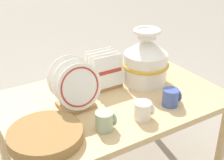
{
  "coord_description": "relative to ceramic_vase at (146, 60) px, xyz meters",
  "views": [
    {
      "loc": [
        -0.8,
        -1.32,
        1.54
      ],
      "look_at": [
        0.0,
        0.0,
        0.76
      ],
      "focal_mm": 50.0,
      "sensor_mm": 36.0,
      "label": 1
    }
  ],
  "objects": [
    {
      "name": "ceramic_vase",
      "position": [
        0.0,
        0.0,
        0.0
      ],
      "size": [
        0.29,
        0.29,
        0.34
      ],
      "color": "white",
      "rests_on": "display_table"
    },
    {
      "name": "mug_cream_glaze",
      "position": [
        -0.25,
        -0.33,
        -0.1
      ],
      "size": [
        0.1,
        0.09,
        0.09
      ],
      "color": "silver",
      "rests_on": "display_table"
    },
    {
      "name": "wicker_charger_stack",
      "position": [
        -0.74,
        -0.24,
        -0.12
      ],
      "size": [
        0.34,
        0.34,
        0.05
      ],
      "color": "olive",
      "rests_on": "display_table"
    },
    {
      "name": "mug_sage_glaze",
      "position": [
        -0.46,
        -0.3,
        -0.1
      ],
      "size": [
        0.1,
        0.09,
        0.09
      ],
      "color": "#9EB28E",
      "rests_on": "display_table"
    },
    {
      "name": "mug_cobalt_glaze",
      "position": [
        -0.05,
        -0.3,
        -0.1
      ],
      "size": [
        0.1,
        0.09,
        0.09
      ],
      "color": "#42569E",
      "rests_on": "display_table"
    },
    {
      "name": "dish_rack_round_plates",
      "position": [
        -0.49,
        -0.05,
        -0.04
      ],
      "size": [
        0.25,
        0.18,
        0.27
      ],
      "color": "tan",
      "rests_on": "display_table"
    },
    {
      "name": "display_table",
      "position": [
        -0.28,
        -0.06,
        -0.23
      ],
      "size": [
        1.24,
        0.82,
        0.65
      ],
      "color": "tan",
      "rests_on": "ground_plane"
    },
    {
      "name": "dish_rack_square_plates",
      "position": [
        -0.24,
        0.09,
        -0.07
      ],
      "size": [
        0.18,
        0.17,
        0.21
      ],
      "color": "tan",
      "rests_on": "display_table"
    }
  ]
}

